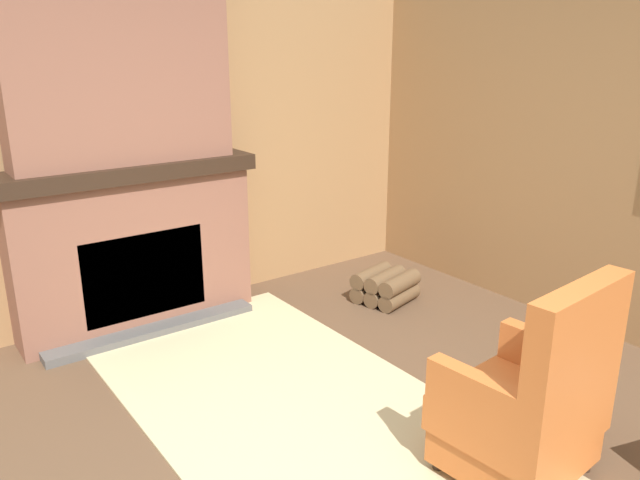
# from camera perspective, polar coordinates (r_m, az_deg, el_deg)

# --- Properties ---
(wood_panel_wall_left) EXTENTS (0.06, 5.84, 2.56)m
(wood_panel_wall_left) POSITION_cam_1_polar(r_m,az_deg,el_deg) (4.75, -18.19, 7.89)
(wood_panel_wall_left) COLOR #9E7247
(wood_panel_wall_left) RESTS_ON ground
(fireplace_hearth) EXTENTS (0.56, 1.80, 1.21)m
(fireplace_hearth) POSITION_cam_1_polar(r_m,az_deg,el_deg) (4.70, -16.55, -0.59)
(fireplace_hearth) COLOR brown
(fireplace_hearth) RESTS_ON ground
(chimney_breast) EXTENTS (0.31, 1.50, 1.33)m
(chimney_breast) POSITION_cam_1_polar(r_m,az_deg,el_deg) (4.50, -18.05, 15.09)
(chimney_breast) COLOR brown
(chimney_breast) RESTS_ON fireplace_hearth
(area_rug) EXTENTS (3.94, 1.58, 0.01)m
(area_rug) POSITION_cam_1_polar(r_m,az_deg,el_deg) (3.44, 1.67, -18.00)
(area_rug) COLOR #C6B789
(area_rug) RESTS_ON ground
(armchair) EXTENTS (0.65, 0.73, 1.04)m
(armchair) POSITION_cam_1_polar(r_m,az_deg,el_deg) (3.18, 18.48, -14.34)
(armchair) COLOR #C6662D
(armchair) RESTS_ON ground
(firewood_stack) EXTENTS (0.51, 0.51, 0.25)m
(firewood_stack) POSITION_cam_1_polar(r_m,az_deg,el_deg) (5.09, 5.99, -4.23)
(firewood_stack) COLOR brown
(firewood_stack) RESTS_ON ground
(oil_lamp_vase) EXTENTS (0.11, 0.11, 0.30)m
(oil_lamp_vase) POSITION_cam_1_polar(r_m,az_deg,el_deg) (4.42, -25.53, 6.90)
(oil_lamp_vase) COLOR #99B29E
(oil_lamp_vase) RESTS_ON fireplace_hearth
(storage_case) EXTENTS (0.16, 0.22, 0.13)m
(storage_case) POSITION_cam_1_polar(r_m,az_deg,el_deg) (4.69, -14.03, 8.09)
(storage_case) COLOR black
(storage_case) RESTS_ON fireplace_hearth
(decorative_plate_on_mantel) EXTENTS (0.07, 0.26, 0.26)m
(decorative_plate_on_mantel) POSITION_cam_1_polar(r_m,az_deg,el_deg) (4.57, -18.90, 8.23)
(decorative_plate_on_mantel) COLOR #336093
(decorative_plate_on_mantel) RESTS_ON fireplace_hearth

